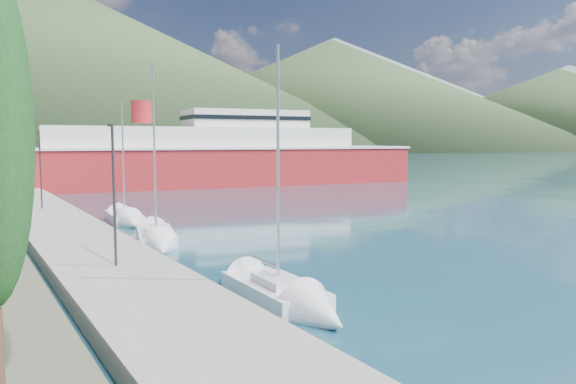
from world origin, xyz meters
TOP-DOWN VIEW (x-y plane):
  - ground at (0.00, 120.00)m, footprint 1400.00×1400.00m
  - quay at (-9.00, 26.00)m, footprint 5.00×88.00m
  - hills_far at (138.59, 618.73)m, footprint 1480.00×900.00m
  - hills_near at (98.04, 372.50)m, footprint 1010.00×520.00m
  - lamp_posts at (-9.00, 13.52)m, footprint 0.15×46.90m
  - sailboat_near at (-4.34, 6.06)m, footprint 2.35×7.39m
  - sailboat_mid at (-4.79, 20.72)m, footprint 3.92×8.30m
  - sailboat_far at (-3.95, 30.42)m, footprint 2.65×6.89m
  - ferry at (15.05, 61.61)m, footprint 61.04×19.17m

SIDE VIEW (x-z plane):
  - ground at x=0.00m, z-range 0.00..0.00m
  - sailboat_far at x=-3.95m, z-range -4.68..5.25m
  - sailboat_mid at x=-4.79m, z-range -5.49..6.06m
  - sailboat_near at x=-4.34m, z-range -4.99..5.57m
  - quay at x=-9.00m, z-range 0.00..0.80m
  - ferry at x=15.05m, z-range -2.33..9.59m
  - lamp_posts at x=-9.00m, z-range 1.05..7.11m
  - hills_near at x=98.04m, z-range -8.32..106.68m
  - hills_far at x=138.59m, z-range -12.61..167.39m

